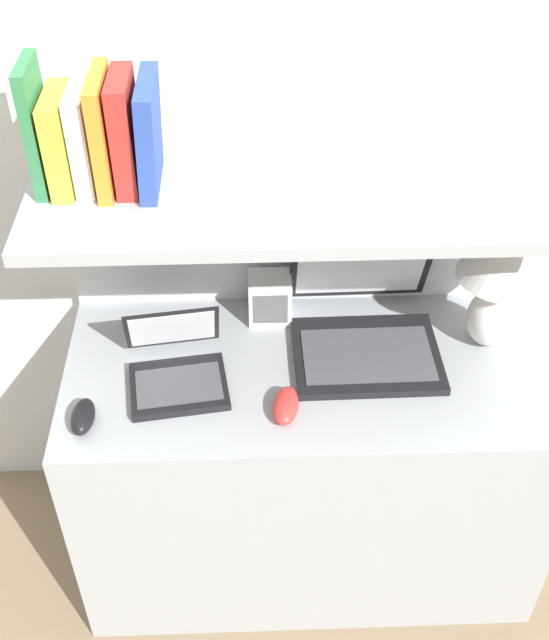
{
  "coord_description": "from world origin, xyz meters",
  "views": [
    {
      "loc": [
        -0.14,
        -1.08,
        2.04
      ],
      "look_at": [
        -0.09,
        0.26,
        0.88
      ],
      "focal_mm": 45.0,
      "sensor_mm": 36.0,
      "label": 1
    }
  ],
  "objects_px": {
    "router_box": "(270,298)",
    "book_yellow": "(61,141)",
    "book_orange": "(103,132)",
    "computer_mouse": "(286,406)",
    "laptop_small": "(177,368)",
    "laptop_large": "(365,326)",
    "book_blue": "(149,134)",
    "book_green": "(36,127)",
    "book_red": "(125,133)",
    "second_mouse": "(83,417)",
    "table_lamp": "(501,273)",
    "book_white": "(83,139)"
  },
  "relations": [
    {
      "from": "router_box",
      "to": "book_yellow",
      "type": "bearing_deg",
      "value": -162.87
    },
    {
      "from": "laptop_small",
      "to": "book_yellow",
      "type": "bearing_deg",
      "value": 154.55
    },
    {
      "from": "book_red",
      "to": "second_mouse",
      "type": "bearing_deg",
      "value": -121.88
    },
    {
      "from": "computer_mouse",
      "to": "router_box",
      "type": "relative_size",
      "value": 0.96
    },
    {
      "from": "laptop_small",
      "to": "computer_mouse",
      "type": "distance_m",
      "value": 0.27
    },
    {
      "from": "table_lamp",
      "to": "laptop_large",
      "type": "bearing_deg",
      "value": 178.8
    },
    {
      "from": "book_red",
      "to": "book_blue",
      "type": "distance_m",
      "value": 0.05
    },
    {
      "from": "laptop_large",
      "to": "second_mouse",
      "type": "relative_size",
      "value": 3.49
    },
    {
      "from": "computer_mouse",
      "to": "book_white",
      "type": "distance_m",
      "value": 0.7
    },
    {
      "from": "book_yellow",
      "to": "book_blue",
      "type": "bearing_deg",
      "value": 0.0
    },
    {
      "from": "book_white",
      "to": "book_blue",
      "type": "height_order",
      "value": "book_blue"
    },
    {
      "from": "computer_mouse",
      "to": "book_orange",
      "type": "height_order",
      "value": "book_orange"
    },
    {
      "from": "router_box",
      "to": "book_red",
      "type": "distance_m",
      "value": 0.6
    },
    {
      "from": "book_white",
      "to": "computer_mouse",
      "type": "bearing_deg",
      "value": -27.51
    },
    {
      "from": "table_lamp",
      "to": "laptop_large",
      "type": "xyz_separation_m",
      "value": [
        -0.3,
        0.01,
        -0.16
      ]
    },
    {
      "from": "computer_mouse",
      "to": "second_mouse",
      "type": "xyz_separation_m",
      "value": [
        -0.44,
        -0.02,
        0.0
      ]
    },
    {
      "from": "book_orange",
      "to": "book_red",
      "type": "relative_size",
      "value": 1.01
    },
    {
      "from": "router_box",
      "to": "book_orange",
      "type": "distance_m",
      "value": 0.63
    },
    {
      "from": "router_box",
      "to": "book_yellow",
      "type": "height_order",
      "value": "book_yellow"
    },
    {
      "from": "laptop_small",
      "to": "book_white",
      "type": "distance_m",
      "value": 0.56
    },
    {
      "from": "book_yellow",
      "to": "laptop_large",
      "type": "bearing_deg",
      "value": 1.96
    },
    {
      "from": "second_mouse",
      "to": "book_green",
      "type": "distance_m",
      "value": 0.62
    },
    {
      "from": "book_white",
      "to": "book_blue",
      "type": "bearing_deg",
      "value": 0.0
    },
    {
      "from": "table_lamp",
      "to": "book_white",
      "type": "height_order",
      "value": "book_white"
    },
    {
      "from": "table_lamp",
      "to": "laptop_small",
      "type": "distance_m",
      "value": 0.77
    },
    {
      "from": "book_blue",
      "to": "book_orange",
      "type": "bearing_deg",
      "value": 180.0
    },
    {
      "from": "book_yellow",
      "to": "book_orange",
      "type": "height_order",
      "value": "book_orange"
    },
    {
      "from": "computer_mouse",
      "to": "book_red",
      "type": "xyz_separation_m",
      "value": [
        -0.3,
        0.2,
        0.56
      ]
    },
    {
      "from": "laptop_large",
      "to": "book_green",
      "type": "xyz_separation_m",
      "value": [
        -0.67,
        -0.02,
        0.55
      ]
    },
    {
      "from": "table_lamp",
      "to": "book_green",
      "type": "bearing_deg",
      "value": -179.1
    },
    {
      "from": "router_box",
      "to": "book_red",
      "type": "bearing_deg",
      "value": -155.97
    },
    {
      "from": "table_lamp",
      "to": "book_green",
      "type": "xyz_separation_m",
      "value": [
        -0.97,
        -0.02,
        0.39
      ]
    },
    {
      "from": "laptop_small",
      "to": "router_box",
      "type": "distance_m",
      "value": 0.31
    },
    {
      "from": "book_white",
      "to": "book_blue",
      "type": "relative_size",
      "value": 0.92
    },
    {
      "from": "book_green",
      "to": "book_yellow",
      "type": "bearing_deg",
      "value": 0.0
    },
    {
      "from": "laptop_large",
      "to": "book_orange",
      "type": "xyz_separation_m",
      "value": [
        -0.55,
        -0.02,
        0.53
      ]
    },
    {
      "from": "table_lamp",
      "to": "book_red",
      "type": "relative_size",
      "value": 1.44
    },
    {
      "from": "book_yellow",
      "to": "book_orange",
      "type": "xyz_separation_m",
      "value": [
        0.08,
        0.0,
        0.02
      ]
    },
    {
      "from": "second_mouse",
      "to": "book_orange",
      "type": "bearing_deg",
      "value": 66.56
    },
    {
      "from": "second_mouse",
      "to": "book_yellow",
      "type": "xyz_separation_m",
      "value": [
        0.01,
        0.22,
        0.54
      ]
    },
    {
      "from": "laptop_small",
      "to": "book_green",
      "type": "height_order",
      "value": "book_green"
    },
    {
      "from": "router_box",
      "to": "book_red",
      "type": "relative_size",
      "value": 0.54
    },
    {
      "from": "laptop_small",
      "to": "book_green",
      "type": "xyz_separation_m",
      "value": [
        -0.23,
        0.09,
        0.56
      ]
    },
    {
      "from": "computer_mouse",
      "to": "book_yellow",
      "type": "height_order",
      "value": "book_yellow"
    },
    {
      "from": "book_green",
      "to": "book_red",
      "type": "relative_size",
      "value": 1.13
    },
    {
      "from": "laptop_large",
      "to": "laptop_small",
      "type": "relative_size",
      "value": 1.4
    },
    {
      "from": "laptop_large",
      "to": "router_box",
      "type": "distance_m",
      "value": 0.25
    },
    {
      "from": "computer_mouse",
      "to": "book_orange",
      "type": "xyz_separation_m",
      "value": [
        -0.35,
        0.2,
        0.56
      ]
    },
    {
      "from": "laptop_small",
      "to": "laptop_large",
      "type": "bearing_deg",
      "value": 13.95
    },
    {
      "from": "book_white",
      "to": "router_box",
      "type": "bearing_deg",
      "value": 19.04
    }
  ]
}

